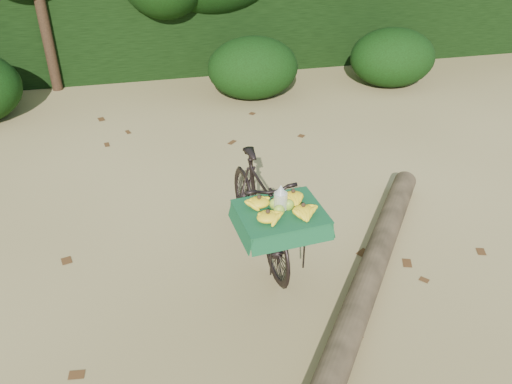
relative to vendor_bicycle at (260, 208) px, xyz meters
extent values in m
plane|color=tan|center=(-0.69, -0.16, -0.54)|extent=(80.00, 80.00, 0.00)
imported|color=black|center=(0.00, 0.02, -0.01)|extent=(0.67, 1.78, 1.05)
cube|color=black|center=(0.06, -0.58, 0.32)|extent=(0.42, 0.50, 0.03)
cube|color=#16542A|center=(0.06, -0.58, 0.34)|extent=(0.81, 0.70, 0.01)
ellipsoid|color=#81A327|center=(0.13, -0.57, 0.39)|extent=(0.10, 0.08, 0.11)
ellipsoid|color=#81A327|center=(0.02, -0.53, 0.39)|extent=(0.10, 0.08, 0.11)
ellipsoid|color=#81A327|center=(0.03, -0.63, 0.39)|extent=(0.10, 0.08, 0.11)
cylinder|color=#EAE5C6|center=(0.06, -0.57, 0.44)|extent=(0.12, 0.12, 0.16)
cylinder|color=brown|center=(0.97, -0.68, -0.41)|extent=(2.31, 3.09, 0.26)
cube|color=black|center=(-0.69, 6.14, 0.36)|extent=(26.00, 1.80, 1.80)
camera|label=1|loc=(-1.00, -4.39, 3.06)|focal=38.00mm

